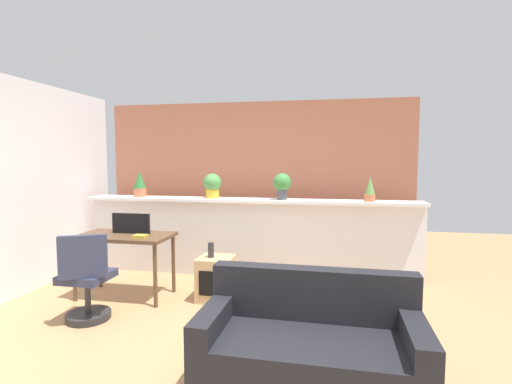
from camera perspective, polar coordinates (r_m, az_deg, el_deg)
ground_plane at (r=3.70m, az=-8.16°, el=-21.36°), size 12.00×12.00×0.00m
divider_wall at (r=5.37m, az=-1.21°, el=-7.02°), size 4.64×0.16×1.05m
plant_shelf at (r=5.24m, az=-1.31°, el=-1.25°), size 4.64×0.37×0.04m
brick_wall_behind at (r=5.85m, az=0.01°, el=1.11°), size 4.64×0.10×2.50m
potted_plant_0 at (r=5.79m, az=-16.98°, el=1.20°), size 0.18×0.18×0.38m
potted_plant_1 at (r=5.36m, az=-6.54°, el=1.08°), size 0.25×0.25×0.35m
potted_plant_2 at (r=5.13m, az=3.93°, el=1.21°), size 0.24×0.24×0.36m
potted_plant_3 at (r=5.12m, az=16.68°, el=0.33°), size 0.13×0.13×0.31m
desk at (r=4.81m, az=-19.03°, el=-7.02°), size 1.10×0.60×0.75m
tv_monitor at (r=4.82m, az=-18.19°, el=-4.48°), size 0.47×0.04×0.24m
office_chair at (r=4.28m, az=-24.04°, el=-12.45°), size 0.52×0.52×0.91m
side_cube_shelf at (r=4.58m, az=-6.00°, el=-12.73°), size 0.40×0.41×0.50m
vase_on_shelf at (r=4.50m, az=-6.75°, el=-8.58°), size 0.07×0.07×0.18m
book_on_desk at (r=4.53m, az=-16.91°, el=-6.36°), size 0.15×0.12×0.04m
couch at (r=2.97m, az=8.05°, el=-22.21°), size 1.57×0.79×0.80m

